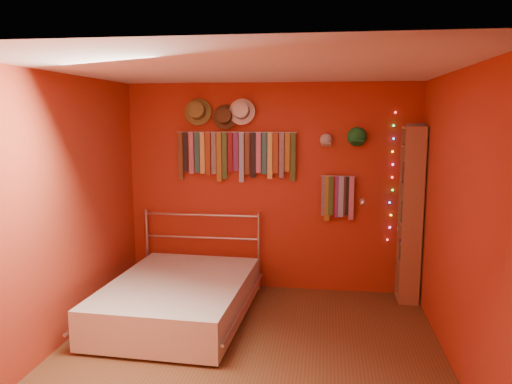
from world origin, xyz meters
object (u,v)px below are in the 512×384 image
at_px(reading_lamp, 363,202).
at_px(bookshelf, 415,214).
at_px(bed, 179,298).
at_px(tie_rack, 236,153).

relative_size(reading_lamp, bookshelf, 0.16).
xyz_separation_m(bookshelf, bed, (-2.50, -0.89, -0.79)).
distance_m(reading_lamp, bed, 2.30).
height_order(bookshelf, bed, bookshelf).
height_order(reading_lamp, bookshelf, bookshelf).
distance_m(tie_rack, bookshelf, 2.18).
relative_size(tie_rack, bed, 0.72).
relative_size(tie_rack, bookshelf, 0.72).
xyz_separation_m(tie_rack, bookshelf, (2.07, -0.15, -0.65)).
height_order(reading_lamp, bed, reading_lamp).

